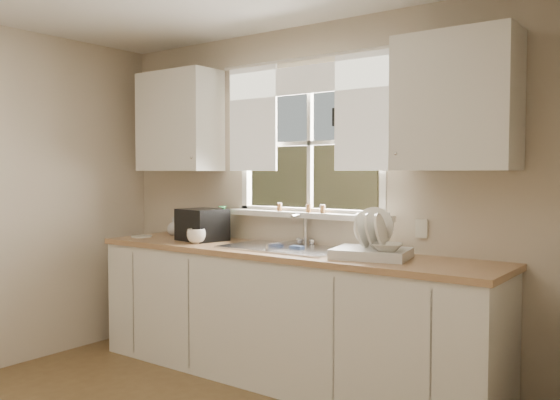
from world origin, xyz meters
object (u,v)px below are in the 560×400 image
Objects in this scene: dish_rack at (372,248)px; soap_bottle_a at (224,223)px; black_appliance at (202,225)px; cup at (196,236)px.

soap_bottle_a is at bearing 173.22° from dish_rack.
cup is at bearing -49.83° from black_appliance.
dish_rack is at bearing 2.56° from soap_bottle_a.
cup is at bearing -87.71° from soap_bottle_a.
black_appliance is (-1.50, 0.06, 0.06)m from dish_rack.
soap_bottle_a is (-1.36, 0.16, 0.07)m from dish_rack.
black_appliance is (-0.10, 0.17, 0.07)m from cup.
black_appliance is at bearing 177.80° from dish_rack.
soap_bottle_a is 1.93× the size of cup.
soap_bottle_a is at bearing 85.42° from cup.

